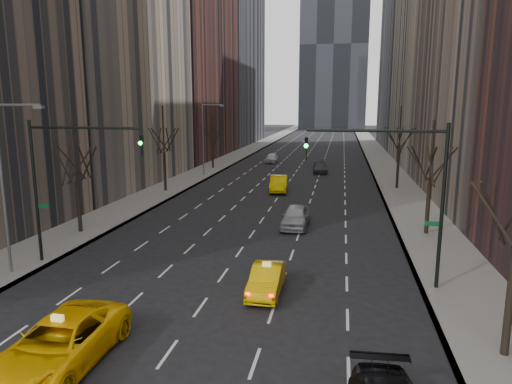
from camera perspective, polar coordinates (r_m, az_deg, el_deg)
The scene contains 20 objects.
sidewalk_left at distance 82.91m, azimuth -2.14°, elevation 4.68°, with size 4.50×320.00×0.15m, color slate.
sidewalk_right at distance 81.11m, azimuth 15.04°, elevation 4.18°, with size 4.50×320.00×0.15m, color slate.
bld_left_far at distance 82.23m, azimuth -9.61°, elevation 19.82°, with size 14.00×28.00×44.00m, color brown.
bld_left_deep at distance 111.88m, azimuth -4.06°, elevation 21.65°, with size 14.00×30.00×60.00m, color slate.
bld_right_deep at distance 108.39m, azimuth 20.04°, elevation 20.87°, with size 14.00×30.00×58.00m, color slate.
tree_lw_b at distance 34.02m, azimuth -21.47°, elevation 1.22°, with size 3.36×3.50×7.82m.
tree_lw_c at distance 48.15m, azimuth -11.41°, elevation 4.76°, with size 3.36×3.50×8.74m.
tree_lw_d at distance 65.15m, azimuth -5.46°, elevation 6.04°, with size 3.36×3.50×7.36m.
tree_rw_b at distance 33.35m, azimuth 20.87°, elevation 1.09°, with size 3.36×3.50×7.82m.
tree_rw_c at distance 50.98m, azimuth 17.42°, elevation 4.80°, with size 3.36×3.50×8.74m.
traffic_mast_left at distance 27.22m, azimuth -23.19°, elevation 2.64°, with size 6.69×0.39×8.00m.
traffic_mast_right at distance 22.86m, azimuth 18.34°, elevation 1.56°, with size 6.69×0.39×8.00m.
streetlight_near at distance 26.65m, azimuth -28.69°, elevation 2.31°, with size 2.83×0.22×9.00m.
streetlight_far at distance 57.98m, azimuth -6.31°, elevation 7.47°, with size 2.83×0.22×9.00m.
taxi_suv at distance 17.92m, azimuth -23.33°, elevation -17.02°, with size 2.80×6.07×1.69m, color #FFBF05.
taxi_sedan at distance 22.39m, azimuth 1.34°, elevation -10.88°, with size 1.42×4.08×1.35m, color #E5B704.
silver_sedan_ahead at distance 34.04m, azimuth 4.98°, elevation -3.06°, with size 1.90×4.72×1.61m, color #A4A7AC.
far_taxi at distance 47.95m, azimuth 2.85°, elevation 1.05°, with size 1.73×4.96×1.63m, color yellow.
far_suv_grey at distance 61.72m, azimuth 8.03°, elevation 3.03°, with size 1.93×4.75×1.38m, color #323238.
far_car_white at distance 71.95m, azimuth 2.00°, elevation 4.28°, with size 1.76×4.37×1.49m, color silver.
Camera 1 is at (6.00, -10.38, 8.95)m, focal length 32.00 mm.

